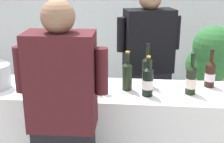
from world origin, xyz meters
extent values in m
cube|color=silver|center=(0.00, 2.60, 1.40)|extent=(8.00, 0.10, 2.80)
cylinder|color=black|center=(-0.54, 0.00, 1.09)|extent=(0.07, 0.07, 0.18)
cone|color=black|center=(-0.54, 0.00, 1.19)|extent=(0.07, 0.07, 0.03)
cylinder|color=black|center=(-0.54, 0.00, 1.24)|extent=(0.03, 0.03, 0.07)
cylinder|color=#333338|center=(-0.54, 0.00, 1.28)|extent=(0.03, 0.03, 0.01)
cylinder|color=silver|center=(-0.54, 0.00, 1.08)|extent=(0.07, 0.07, 0.05)
cylinder|color=black|center=(-0.13, 0.13, 1.10)|extent=(0.07, 0.07, 0.21)
cone|color=black|center=(-0.13, 0.13, 1.23)|extent=(0.07, 0.07, 0.04)
cylinder|color=black|center=(-0.13, 0.13, 1.29)|extent=(0.03, 0.03, 0.10)
cylinder|color=maroon|center=(-0.13, 0.13, 1.35)|extent=(0.04, 0.04, 0.01)
cylinder|color=silver|center=(-0.13, 0.13, 1.09)|extent=(0.08, 0.08, 0.07)
cylinder|color=black|center=(-0.11, -0.03, 1.11)|extent=(0.08, 0.08, 0.22)
cone|color=black|center=(-0.11, -0.03, 1.23)|extent=(0.08, 0.08, 0.03)
cylinder|color=black|center=(-0.11, -0.03, 1.28)|extent=(0.03, 0.03, 0.07)
cylinder|color=maroon|center=(-0.11, -0.03, 1.32)|extent=(0.04, 0.04, 0.01)
cylinder|color=silver|center=(-0.11, -0.03, 1.09)|extent=(0.09, 0.09, 0.07)
cylinder|color=black|center=(0.83, 0.14, 1.09)|extent=(0.08, 0.08, 0.18)
cone|color=black|center=(0.83, 0.14, 1.20)|extent=(0.08, 0.08, 0.04)
cylinder|color=black|center=(0.83, 0.14, 1.26)|extent=(0.03, 0.03, 0.08)
cylinder|color=black|center=(0.83, 0.14, 1.30)|extent=(0.03, 0.03, 0.01)
cylinder|color=white|center=(0.83, 0.14, 1.08)|extent=(0.08, 0.08, 0.06)
cylinder|color=black|center=(0.32, 0.11, 1.10)|extent=(0.08, 0.08, 0.21)
cone|color=black|center=(0.32, 0.11, 1.23)|extent=(0.08, 0.08, 0.03)
cylinder|color=black|center=(0.32, 0.11, 1.29)|extent=(0.03, 0.03, 0.09)
cylinder|color=black|center=(0.32, 0.11, 1.34)|extent=(0.03, 0.03, 0.01)
cylinder|color=black|center=(-0.23, -0.10, 1.10)|extent=(0.08, 0.08, 0.21)
cone|color=black|center=(-0.23, -0.10, 1.23)|extent=(0.08, 0.08, 0.04)
cylinder|color=black|center=(-0.23, -0.10, 1.30)|extent=(0.03, 0.03, 0.10)
cylinder|color=#333338|center=(-0.23, -0.10, 1.35)|extent=(0.03, 0.03, 0.01)
cylinder|color=silver|center=(-0.23, -0.10, 1.09)|extent=(0.08, 0.08, 0.08)
cylinder|color=black|center=(0.33, -0.09, 1.10)|extent=(0.08, 0.08, 0.20)
cone|color=black|center=(0.33, -0.09, 1.21)|extent=(0.08, 0.08, 0.03)
cylinder|color=black|center=(0.33, -0.09, 1.26)|extent=(0.03, 0.03, 0.07)
cylinder|color=#B79333|center=(0.33, -0.09, 1.30)|extent=(0.03, 0.03, 0.01)
cylinder|color=silver|center=(0.33, -0.09, 1.09)|extent=(0.08, 0.08, 0.07)
cylinder|color=black|center=(-0.22, 0.16, 1.10)|extent=(0.07, 0.07, 0.20)
cone|color=black|center=(-0.22, 0.16, 1.21)|extent=(0.07, 0.07, 0.03)
cylinder|color=black|center=(-0.22, 0.16, 1.27)|extent=(0.03, 0.03, 0.09)
cylinder|color=maroon|center=(-0.22, 0.16, 1.32)|extent=(0.03, 0.03, 0.01)
cylinder|color=black|center=(0.17, 0.01, 1.10)|extent=(0.08, 0.08, 0.20)
cone|color=black|center=(0.17, 0.01, 1.21)|extent=(0.08, 0.08, 0.03)
cylinder|color=black|center=(0.17, 0.01, 1.26)|extent=(0.03, 0.03, 0.08)
cylinder|color=#B79333|center=(0.17, 0.01, 1.30)|extent=(0.03, 0.03, 0.01)
cylinder|color=black|center=(-0.45, 0.06, 1.09)|extent=(0.07, 0.07, 0.19)
cone|color=black|center=(-0.45, 0.06, 1.20)|extent=(0.07, 0.07, 0.04)
cylinder|color=black|center=(-0.45, 0.06, 1.26)|extent=(0.03, 0.03, 0.08)
cylinder|color=maroon|center=(-0.45, 0.06, 1.30)|extent=(0.03, 0.03, 0.01)
cylinder|color=silver|center=(-0.45, 0.06, 1.08)|extent=(0.07, 0.07, 0.06)
cylinder|color=black|center=(-0.45, -0.04, 1.10)|extent=(0.08, 0.08, 0.21)
cone|color=black|center=(-0.45, -0.04, 1.22)|extent=(0.08, 0.08, 0.04)
cylinder|color=black|center=(-0.45, -0.04, 1.28)|extent=(0.03, 0.03, 0.08)
cylinder|color=#B79333|center=(-0.45, -0.04, 1.33)|extent=(0.04, 0.04, 0.01)
cylinder|color=silver|center=(-0.45, -0.04, 1.09)|extent=(0.08, 0.08, 0.07)
cylinder|color=black|center=(0.65, -0.03, 1.09)|extent=(0.08, 0.08, 0.19)
cone|color=black|center=(0.65, -0.03, 1.21)|extent=(0.08, 0.08, 0.04)
cylinder|color=black|center=(0.65, -0.03, 1.26)|extent=(0.03, 0.03, 0.07)
cylinder|color=black|center=(0.65, -0.03, 1.31)|extent=(0.03, 0.03, 0.01)
cylinder|color=#F4D9C6|center=(0.65, -0.03, 1.08)|extent=(0.08, 0.08, 0.08)
cylinder|color=silver|center=(-0.01, -0.07, 1.00)|extent=(0.07, 0.07, 0.00)
cylinder|color=silver|center=(-0.01, -0.07, 1.05)|extent=(0.01, 0.01, 0.10)
ellipsoid|color=silver|center=(-0.01, -0.07, 1.14)|extent=(0.07, 0.07, 0.10)
ellipsoid|color=maroon|center=(-0.01, -0.07, 1.13)|extent=(0.05, 0.05, 0.03)
cube|color=black|center=(0.34, 0.65, 0.47)|extent=(0.46, 0.35, 0.94)
cube|color=black|center=(0.34, 0.65, 1.24)|extent=(0.51, 0.36, 0.60)
cylinder|color=black|center=(0.60, 0.73, 1.32)|extent=(0.08, 0.08, 0.32)
cylinder|color=black|center=(0.08, 0.58, 1.32)|extent=(0.08, 0.08, 0.32)
cube|color=#47191E|center=(-0.21, -0.52, 1.25)|extent=(0.43, 0.25, 0.62)
sphere|color=#8C664C|center=(-0.21, -0.52, 1.65)|extent=(0.20, 0.20, 0.20)
cylinder|color=#47191E|center=(-0.46, -0.53, 1.32)|extent=(0.08, 0.08, 0.29)
cylinder|color=#47191E|center=(0.04, -0.51, 1.32)|extent=(0.08, 0.08, 0.29)
cylinder|color=brown|center=(0.97, 1.35, 0.15)|extent=(0.29, 0.29, 0.30)
sphere|color=#2D6B33|center=(1.04, 1.39, 0.80)|extent=(0.48, 0.48, 0.48)
sphere|color=#2D6B33|center=(1.07, 1.46, 0.80)|extent=(0.39, 0.39, 0.39)
sphere|color=#2D6B33|center=(1.09, 1.25, 0.85)|extent=(0.42, 0.42, 0.42)
sphere|color=#2D6B33|center=(1.09, 1.27, 1.06)|extent=(0.47, 0.47, 0.47)
cylinder|color=#4C3823|center=(0.97, 1.35, 0.60)|extent=(0.05, 0.05, 0.60)
camera|label=1|loc=(0.27, -2.31, 1.93)|focal=50.69mm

